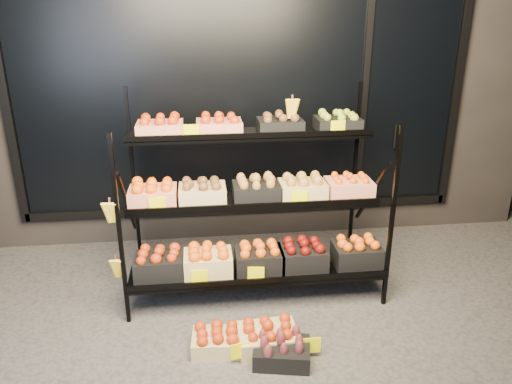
{
  "coord_description": "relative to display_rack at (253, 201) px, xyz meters",
  "views": [
    {
      "loc": [
        -0.43,
        -3.18,
        2.33
      ],
      "look_at": [
        0.01,
        0.55,
        0.89
      ],
      "focal_mm": 35.0,
      "sensor_mm": 36.0,
      "label": 1
    }
  ],
  "objects": [
    {
      "name": "tag_floor_b",
      "position": [
        0.29,
        -1.0,
        -0.73
      ],
      "size": [
        0.13,
        0.01,
        0.12
      ],
      "primitive_type": "cube",
      "color": "#FFF800",
      "rests_on": "ground"
    },
    {
      "name": "display_rack",
      "position": [
        0.0,
        0.0,
        0.0
      ],
      "size": [
        2.18,
        1.02,
        1.7
      ],
      "color": "black",
      "rests_on": "ground"
    },
    {
      "name": "floor_crate_midleft",
      "position": [
        0.08,
        -1.01,
        -0.7
      ],
      "size": [
        0.43,
        0.35,
        0.2
      ],
      "rotation": [
        0.0,
        0.0,
        -0.2
      ],
      "color": "black",
      "rests_on": "ground"
    },
    {
      "name": "floor_crate_left",
      "position": [
        -0.35,
        -0.84,
        -0.7
      ],
      "size": [
        0.37,
        0.29,
        0.19
      ],
      "rotation": [
        0.0,
        0.0,
        -0.08
      ],
      "color": "#DEC480",
      "rests_on": "ground"
    },
    {
      "name": "floor_crate_midright",
      "position": [
        0.01,
        -0.86,
        -0.69
      ],
      "size": [
        0.44,
        0.33,
        0.21
      ],
      "rotation": [
        0.0,
        0.0,
        0.05
      ],
      "color": "#DEC480",
      "rests_on": "ground"
    },
    {
      "name": "building",
      "position": [
        0.01,
        1.99,
        0.96
      ],
      "size": [
        6.0,
        2.08,
        3.5
      ],
      "color": "#2D2826",
      "rests_on": "ground"
    },
    {
      "name": "tag_floor_a",
      "position": [
        -0.2,
        -1.0,
        -0.73
      ],
      "size": [
        0.13,
        0.01,
        0.12
      ],
      "primitive_type": "cube",
      "color": "#FFF800",
      "rests_on": "ground"
    },
    {
      "name": "ground",
      "position": [
        0.01,
        -0.6,
        -0.79
      ],
      "size": [
        24.0,
        24.0,
        0.0
      ],
      "primitive_type": "plane",
      "color": "#514F4C",
      "rests_on": "ground"
    }
  ]
}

